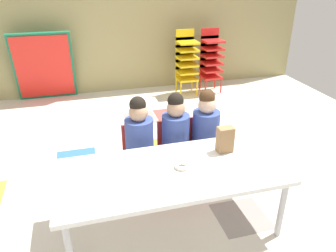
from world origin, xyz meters
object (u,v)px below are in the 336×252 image
(seated_child_middle_seat, at_px, (175,130))
(paper_plate_near_edge, at_px, (181,168))
(kid_chair_red_stack, at_px, (211,58))
(paper_bag_brown, at_px, (225,139))
(kid_chair_yellow_stack, at_px, (186,59))
(folded_activity_table, at_px, (44,67))
(seated_child_far_right, at_px, (206,126))
(craft_table, at_px, (171,175))
(paper_plate_center_table, at_px, (195,155))
(seated_child_near_camera, at_px, (139,135))
(donut_powdered_on_plate, at_px, (182,166))

(seated_child_middle_seat, bearing_deg, paper_plate_near_edge, -102.49)
(kid_chair_red_stack, distance_m, paper_bag_brown, 3.02)
(kid_chair_yellow_stack, xyz_separation_m, folded_activity_table, (-2.23, 0.30, -0.04))
(seated_child_far_right, distance_m, kid_chair_yellow_stack, 2.43)
(craft_table, relative_size, paper_bag_brown, 7.92)
(folded_activity_table, height_order, paper_plate_center_table, folded_activity_table)
(craft_table, bearing_deg, seated_child_far_right, 50.06)
(seated_child_middle_seat, xyz_separation_m, kid_chair_red_stack, (1.32, 2.36, 0.02))
(kid_chair_yellow_stack, bearing_deg, folded_activity_table, 172.35)
(seated_child_near_camera, relative_size, kid_chair_red_stack, 0.88)
(kid_chair_red_stack, bearing_deg, seated_child_near_camera, -125.27)
(kid_chair_red_stack, relative_size, paper_plate_near_edge, 5.78)
(paper_bag_brown, distance_m, paper_plate_center_table, 0.28)
(seated_child_near_camera, bearing_deg, kid_chair_yellow_stack, 62.29)
(craft_table, distance_m, seated_child_far_right, 0.82)
(paper_bag_brown, distance_m, donut_powdered_on_plate, 0.47)
(seated_child_middle_seat, relative_size, kid_chair_yellow_stack, 0.88)
(folded_activity_table, distance_m, paper_plate_center_table, 3.42)
(seated_child_middle_seat, height_order, paper_plate_center_table, seated_child_middle_seat)
(kid_chair_red_stack, relative_size, paper_plate_center_table, 5.78)
(seated_child_near_camera, bearing_deg, craft_table, -78.18)
(kid_chair_red_stack, height_order, paper_bag_brown, kid_chair_red_stack)
(folded_activity_table, relative_size, paper_plate_near_edge, 6.04)
(seated_child_near_camera, height_order, seated_child_far_right, same)
(kid_chair_red_stack, xyz_separation_m, folded_activity_table, (-2.66, 0.30, -0.04))
(seated_child_near_camera, xyz_separation_m, kid_chair_yellow_stack, (1.24, 2.36, 0.02))
(kid_chair_yellow_stack, xyz_separation_m, paper_plate_center_table, (-0.86, -2.84, -0.03))
(kid_chair_yellow_stack, bearing_deg, paper_bag_brown, -102.04)
(seated_child_far_right, xyz_separation_m, donut_powdered_on_plate, (-0.44, -0.63, 0.01))
(paper_bag_brown, relative_size, paper_plate_center_table, 1.22)
(folded_activity_table, xyz_separation_m, paper_bag_brown, (1.62, -3.13, 0.12))
(seated_child_middle_seat, relative_size, folded_activity_table, 0.84)
(paper_bag_brown, bearing_deg, folded_activity_table, 117.38)
(seated_child_near_camera, xyz_separation_m, seated_child_middle_seat, (0.35, 0.00, 0.00))
(seated_child_near_camera, height_order, paper_plate_near_edge, seated_child_near_camera)
(craft_table, distance_m, paper_bag_brown, 0.55)
(craft_table, xyz_separation_m, paper_bag_brown, (0.51, 0.15, 0.15))
(kid_chair_yellow_stack, xyz_separation_m, paper_bag_brown, (-0.60, -2.83, 0.08))
(seated_child_near_camera, distance_m, paper_plate_center_table, 0.61)
(seated_child_middle_seat, xyz_separation_m, seated_child_far_right, (0.30, -0.00, 0.00))
(seated_child_far_right, distance_m, folded_activity_table, 3.13)
(seated_child_near_camera, distance_m, kid_chair_yellow_stack, 2.67)
(craft_table, height_order, paper_bag_brown, paper_bag_brown)
(folded_activity_table, distance_m, paper_plate_near_edge, 3.50)
(seated_child_far_right, bearing_deg, craft_table, -129.94)
(craft_table, xyz_separation_m, donut_powdered_on_plate, (0.08, -0.01, 0.07))
(seated_child_far_right, xyz_separation_m, paper_plate_center_table, (-0.28, -0.48, -0.00))
(craft_table, relative_size, seated_child_far_right, 1.90)
(craft_table, distance_m, seated_child_near_camera, 0.64)
(seated_child_near_camera, xyz_separation_m, seated_child_far_right, (0.65, -0.00, 0.00))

